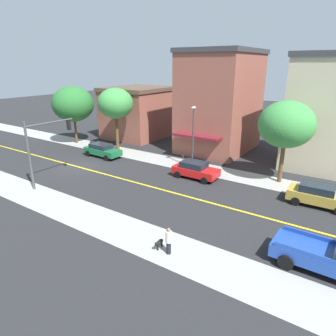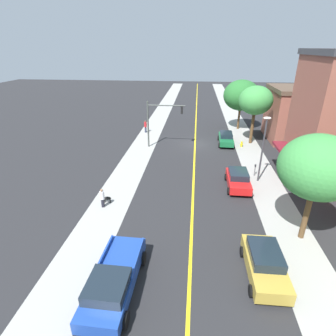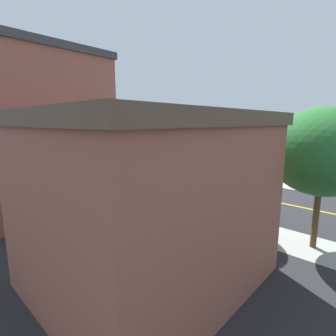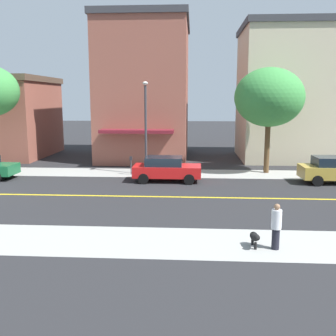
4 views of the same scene
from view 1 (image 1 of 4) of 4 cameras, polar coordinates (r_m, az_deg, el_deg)
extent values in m
plane|color=#262628|center=(32.19, -16.79, 0.22)|extent=(140.00, 140.00, 0.00)
cube|color=#9E9E99|center=(36.56, -8.74, 3.08)|extent=(3.20, 126.00, 0.01)
cube|color=#9E9E99|center=(28.75, -27.06, -3.40)|extent=(3.20, 126.00, 0.01)
cube|color=yellow|center=(32.19, -16.79, 0.23)|extent=(0.20, 126.00, 0.00)
cube|color=#935142|center=(43.76, -5.62, 10.21)|extent=(8.75, 7.54, 6.49)
cube|color=brown|center=(43.36, -5.78, 14.78)|extent=(9.05, 7.84, 0.50)
cube|color=#935142|center=(36.80, 9.95, 11.99)|extent=(10.00, 7.14, 11.15)
cube|color=#38383D|center=(36.55, 10.51, 21.07)|extent=(10.30, 7.44, 0.50)
cube|color=maroon|center=(32.26, 5.44, 6.07)|extent=(1.37, 5.43, 0.24)
cylinder|color=brown|center=(37.34, -9.68, 6.57)|extent=(0.39, 0.39, 4.06)
ellipsoid|color=#3D8E42|center=(36.74, -10.00, 12.06)|extent=(4.20, 4.20, 3.57)
cylinder|color=brown|center=(41.80, -17.18, 6.71)|extent=(0.31, 0.31, 3.17)
ellipsoid|color=#286B2D|center=(41.23, -17.67, 11.54)|extent=(5.27, 5.27, 4.48)
cylinder|color=brown|center=(28.22, 20.79, 0.81)|extent=(0.36, 0.36, 3.44)
ellipsoid|color=#3D8E42|center=(27.40, 21.65, 7.73)|extent=(4.70, 4.70, 3.99)
cylinder|color=yellow|center=(35.66, -9.07, 3.11)|extent=(0.24, 0.24, 0.57)
sphere|color=yellow|center=(35.56, -9.10, 3.66)|extent=(0.22, 0.22, 0.22)
cylinder|color=yellow|center=(35.77, -8.89, 3.22)|extent=(0.10, 0.10, 0.10)
cylinder|color=yellow|center=(35.53, -9.26, 3.09)|extent=(0.10, 0.10, 0.10)
cylinder|color=#4C4C51|center=(30.63, 2.84, 1.08)|extent=(0.07, 0.07, 1.00)
cube|color=#2D2D33|center=(30.44, 2.86, 2.20)|extent=(0.12, 0.18, 0.26)
cylinder|color=#474C47|center=(26.91, -24.92, 2.01)|extent=(0.20, 0.20, 5.77)
cylinder|color=#474C47|center=(27.58, -21.59, 8.04)|extent=(4.59, 0.14, 0.14)
cube|color=black|center=(28.76, -18.39, 7.80)|extent=(0.26, 0.32, 0.90)
sphere|color=red|center=(28.71, -18.45, 8.39)|extent=(0.20, 0.20, 0.20)
sphere|color=yellow|center=(28.76, -18.39, 7.80)|extent=(0.20, 0.20, 0.20)
sphere|color=green|center=(28.82, -18.33, 7.22)|extent=(0.20, 0.20, 0.20)
cylinder|color=#38383D|center=(29.61, 4.76, 5.38)|extent=(0.16, 0.16, 5.96)
ellipsoid|color=silver|center=(29.02, 4.93, 11.39)|extent=(0.70, 0.36, 0.24)
cube|color=red|center=(27.75, 5.31, -0.59)|extent=(1.87, 4.20, 0.69)
cube|color=#19232D|center=(27.65, 4.97, 0.68)|extent=(1.64, 2.27, 0.53)
cylinder|color=black|center=(28.06, 8.68, -1.25)|extent=(0.22, 0.64, 0.64)
cylinder|color=black|center=(26.50, 6.92, -2.42)|extent=(0.22, 0.64, 0.64)
cylinder|color=black|center=(29.27, 3.81, -0.20)|extent=(0.22, 0.64, 0.64)
cylinder|color=black|center=(27.77, 1.86, -1.25)|extent=(0.22, 0.64, 0.64)
cube|color=#B29338|center=(24.97, 26.90, -4.92)|extent=(1.94, 4.44, 0.76)
cube|color=#19232D|center=(24.75, 26.62, -3.44)|extent=(1.68, 2.41, 0.55)
cylinder|color=black|center=(26.12, 23.90, -4.34)|extent=(0.23, 0.64, 0.64)
cylinder|color=black|center=(24.40, 23.10, -5.87)|extent=(0.23, 0.64, 0.64)
cube|color=#196638|center=(34.84, -12.34, 3.16)|extent=(1.87, 4.60, 0.66)
cube|color=#19232D|center=(34.86, -12.66, 4.12)|extent=(1.60, 2.50, 0.49)
cylinder|color=black|center=(34.45, -9.55, 2.58)|extent=(0.24, 0.65, 0.64)
cylinder|color=black|center=(33.31, -11.65, 1.87)|extent=(0.24, 0.65, 0.64)
cylinder|color=black|center=(36.57, -12.89, 3.33)|extent=(0.24, 0.65, 0.64)
cylinder|color=black|center=(35.50, -14.97, 2.68)|extent=(0.24, 0.65, 0.64)
cube|color=#1E429E|center=(17.71, 28.94, -15.06)|extent=(2.19, 5.88, 0.70)
cube|color=#1E429E|center=(18.37, 25.93, -11.55)|extent=(0.16, 3.04, 0.24)
cube|color=#1E429E|center=(16.72, 24.72, -14.52)|extent=(0.16, 3.04, 0.24)
cylinder|color=black|center=(18.94, 23.14, -13.06)|extent=(0.29, 0.81, 0.80)
cylinder|color=black|center=(17.20, 21.52, -16.34)|extent=(0.29, 0.81, 0.80)
cylinder|color=black|center=(17.19, 0.12, -14.96)|extent=(0.26, 0.26, 0.74)
cylinder|color=silver|center=(16.80, 0.12, -12.97)|extent=(0.35, 0.35, 0.67)
sphere|color=#936B4C|center=(16.57, 0.12, -11.69)|extent=(0.21, 0.21, 0.21)
ellipsoid|color=black|center=(17.61, -1.58, -13.96)|extent=(0.65, 0.33, 0.28)
sphere|color=black|center=(17.32, -2.19, -14.27)|extent=(0.22, 0.22, 0.22)
cylinder|color=black|center=(17.60, -1.95, -15.02)|extent=(0.10, 0.10, 0.25)
cylinder|color=black|center=(17.91, -1.21, -14.33)|extent=(0.10, 0.10, 0.25)
camera|label=2|loc=(21.39, 64.12, 13.63)|focal=28.64mm
camera|label=3|loc=(53.40, -7.31, 15.41)|focal=27.27mm
camera|label=4|loc=(11.93, -58.18, -14.72)|focal=42.81mm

